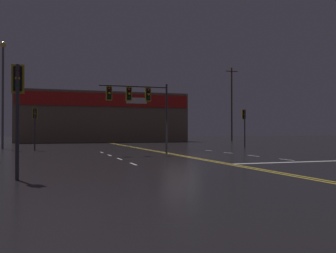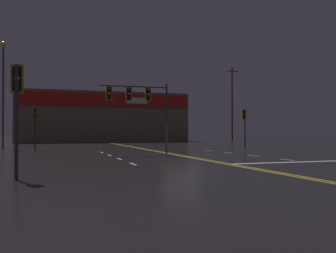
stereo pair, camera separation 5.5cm
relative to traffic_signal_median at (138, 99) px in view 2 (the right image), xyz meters
name	(u,v)px [view 2 (the right image)]	position (x,y,z in m)	size (l,w,h in m)	color
ground_plane	(181,156)	(2.50, -2.00, -3.96)	(200.00, 200.00, 0.00)	black
road_markings	(199,156)	(3.32, -3.26, -3.95)	(13.45, 60.00, 0.01)	gold
traffic_signal_median	(138,99)	(0.00, 0.00, 0.00)	(4.95, 0.36, 5.06)	#38383D
traffic_signal_corner_southwest	(17,95)	(-7.14, -12.06, -1.07)	(0.42, 0.36, 3.93)	#38383D
traffic_signal_corner_northeast	(244,120)	(12.90, 7.61, -1.13)	(0.42, 0.36, 3.85)	#38383D
traffic_signal_corner_northwest	(35,119)	(-7.03, 8.20, -1.26)	(0.42, 0.36, 3.67)	#38383D
streetlight_near_left	(3,81)	(-9.93, 12.08, 2.38)	(0.56, 0.56, 10.01)	#59595E
building_backdrop	(102,118)	(2.50, 34.60, -0.13)	(25.88, 10.23, 7.64)	#7A6651
utility_pole_row	(120,105)	(4.62, 30.41, 1.72)	(46.70, 0.26, 12.34)	#4C3828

